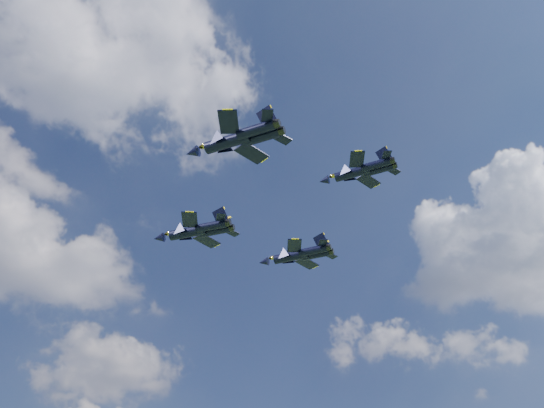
% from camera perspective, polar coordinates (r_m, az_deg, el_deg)
% --- Properties ---
extents(jet_lead, '(15.06, 14.31, 4.00)m').
position_cam_1_polar(jet_lead, '(113.11, -8.15, -2.68)').
color(jet_lead, black).
extents(jet_left, '(15.02, 15.84, 4.20)m').
position_cam_1_polar(jet_left, '(95.11, -4.50, 5.79)').
color(jet_left, black).
extents(jet_right, '(14.08, 14.22, 3.85)m').
position_cam_1_polar(jet_right, '(119.55, 1.56, -4.98)').
color(jet_right, black).
extents(jet_slot, '(12.10, 12.87, 3.40)m').
position_cam_1_polar(jet_slot, '(103.48, 7.35, 2.87)').
color(jet_slot, black).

